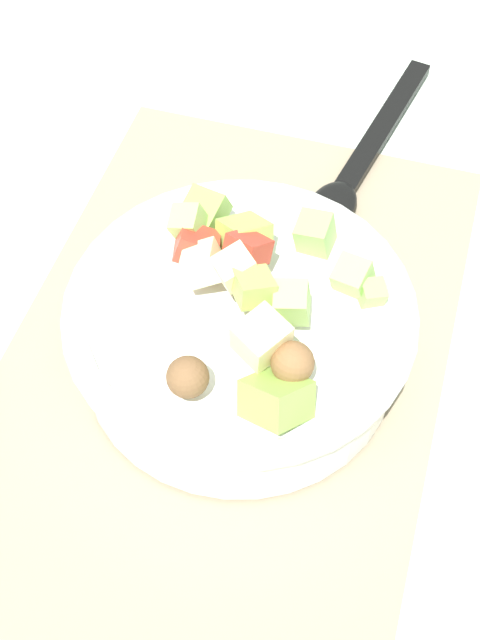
% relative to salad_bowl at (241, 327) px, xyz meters
% --- Properties ---
extents(ground_plane, '(2.40, 2.40, 0.00)m').
position_rel_salad_bowl_xyz_m(ground_plane, '(-0.01, 0.01, -0.04)').
color(ground_plane, silver).
extents(placemat, '(0.49, 0.30, 0.01)m').
position_rel_salad_bowl_xyz_m(placemat, '(-0.01, 0.01, -0.04)').
color(placemat, gray).
rests_on(placemat, ground_plane).
extents(salad_bowl, '(0.23, 0.23, 0.10)m').
position_rel_salad_bowl_xyz_m(salad_bowl, '(0.00, 0.00, 0.00)').
color(salad_bowl, white).
rests_on(salad_bowl, placemat).
extents(serving_spoon, '(0.23, 0.07, 0.01)m').
position_rel_salad_bowl_xyz_m(serving_spoon, '(0.20, -0.04, -0.03)').
color(serving_spoon, black).
rests_on(serving_spoon, placemat).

